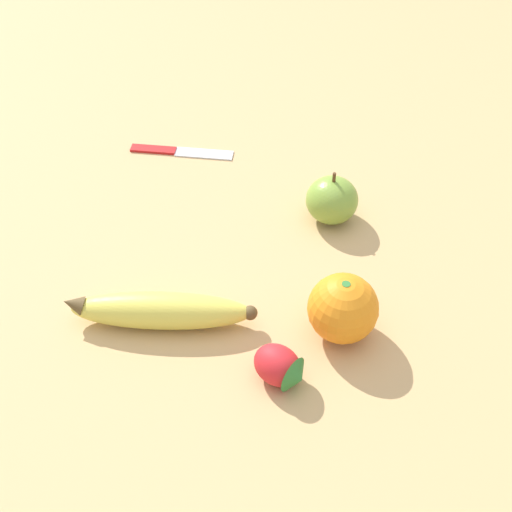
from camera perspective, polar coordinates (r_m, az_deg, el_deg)
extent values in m
plane|color=tan|center=(0.94, -1.01, 2.34)|extent=(3.00, 3.00, 0.00)
ellipsoid|color=#DBCC4C|center=(0.82, -7.60, -4.34)|extent=(0.05, 0.21, 0.04)
cone|color=brown|center=(0.84, -14.42, -3.72)|extent=(0.02, 0.03, 0.03)
sphere|color=brown|center=(0.81, -0.47, -4.57)|extent=(0.02, 0.02, 0.02)
sphere|color=orange|center=(0.80, 6.97, -4.18)|extent=(0.08, 0.08, 0.08)
cylinder|color=#337A33|center=(0.77, 7.21, -2.31)|extent=(0.01, 0.01, 0.00)
ellipsoid|color=red|center=(0.76, 1.72, -8.71)|extent=(0.07, 0.07, 0.04)
cone|color=#337A33|center=(0.76, 3.32, -9.68)|extent=(0.04, 0.03, 0.04)
ellipsoid|color=olive|center=(0.94, 6.10, 4.48)|extent=(0.07, 0.07, 0.06)
cylinder|color=#4C3319|center=(0.92, 6.27, 6.25)|extent=(0.00, 0.00, 0.01)
cube|color=silver|center=(1.07, -4.18, 8.22)|extent=(0.03, 0.09, 0.00)
cube|color=red|center=(1.09, -8.22, 8.53)|extent=(0.02, 0.07, 0.01)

